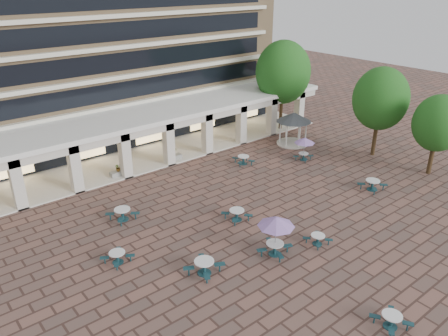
{
  "coord_description": "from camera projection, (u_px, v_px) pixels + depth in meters",
  "views": [
    {
      "loc": [
        -16.62,
        -18.47,
        15.63
      ],
      "look_at": [
        0.76,
        3.0,
        3.27
      ],
      "focal_mm": 35.0,
      "sensor_mm": 36.0,
      "label": 1
    }
  ],
  "objects": [
    {
      "name": "picnic_table_12",
      "position": [
        117.0,
        256.0,
        25.61
      ],
      "size": [
        1.87,
        1.87,
        0.72
      ],
      "rotation": [
        0.0,
        0.0,
        0.26
      ],
      "color": "#153640",
      "rests_on": "ground"
    },
    {
      "name": "tree_east_a",
      "position": [
        381.0,
        99.0,
        38.92
      ],
      "size": [
        4.94,
        4.94,
        8.24
      ],
      "color": "#403019",
      "rests_on": "ground"
    },
    {
      "name": "picnic_table_11",
      "position": [
        305.0,
        141.0,
        39.19
      ],
      "size": [
        1.87,
        1.87,
        2.15
      ],
      "rotation": [
        0.0,
        0.0,
        0.21
      ],
      "color": "#153640",
      "rests_on": "ground"
    },
    {
      "name": "gazebo",
      "position": [
        294.0,
        121.0,
        42.69
      ],
      "size": [
        3.47,
        3.47,
        3.23
      ],
      "rotation": [
        0.0,
        0.0,
        0.24
      ],
      "color": "beige",
      "rests_on": "ground"
    },
    {
      "name": "picnic_table_2",
      "position": [
        391.0,
        320.0,
        20.93
      ],
      "size": [
        1.87,
        1.87,
        0.73
      ],
      "rotation": [
        0.0,
        0.0,
        -0.22
      ],
      "color": "#153640",
      "rests_on": "ground"
    },
    {
      "name": "picnic_table_6",
      "position": [
        276.0,
        223.0,
        25.64
      ],
      "size": [
        2.25,
        2.25,
        2.6
      ],
      "rotation": [
        0.0,
        0.0,
        0.38
      ],
      "color": "#153640",
      "rests_on": "ground"
    },
    {
      "name": "retail_arcade",
      "position": [
        133.0,
        130.0,
        38.31
      ],
      "size": [
        42.0,
        6.6,
        4.4
      ],
      "color": "white",
      "rests_on": "ground"
    },
    {
      "name": "ground",
      "position": [
        243.0,
        230.0,
        29.04
      ],
      "size": [
        120.0,
        120.0,
        0.0
      ],
      "primitive_type": "plane",
      "color": "brown",
      "rests_on": "ground"
    },
    {
      "name": "picnic_table_1",
      "position": [
        318.0,
        239.0,
        27.38
      ],
      "size": [
        1.53,
        1.53,
        0.66
      ],
      "rotation": [
        0.0,
        0.0,
        -0.04
      ],
      "color": "#153640",
      "rests_on": "ground"
    },
    {
      "name": "picnic_table_8",
      "position": [
        123.0,
        213.0,
        30.07
      ],
      "size": [
        2.08,
        2.08,
        0.83
      ],
      "rotation": [
        0.0,
        0.0,
        0.17
      ],
      "color": "#153640",
      "rests_on": "ground"
    },
    {
      "name": "picnic_table_7",
      "position": [
        372.0,
        184.0,
        34.25
      ],
      "size": [
        1.86,
        1.86,
        0.83
      ],
      "rotation": [
        0.0,
        0.0,
        0.01
      ],
      "color": "#153640",
      "rests_on": "ground"
    },
    {
      "name": "picnic_table_5",
      "position": [
        204.0,
        266.0,
        24.65
      ],
      "size": [
        2.27,
        2.27,
        0.86
      ],
      "rotation": [
        0.0,
        0.0,
        0.31
      ],
      "color": "#153640",
      "rests_on": "ground"
    },
    {
      "name": "picnic_table_9",
      "position": [
        237.0,
        214.0,
        30.05
      ],
      "size": [
        1.85,
        1.85,
        0.78
      ],
      "rotation": [
        0.0,
        0.0,
        -0.08
      ],
      "color": "#153640",
      "rests_on": "ground"
    },
    {
      "name": "apartment_building",
      "position": [
        71.0,
        8.0,
        41.96
      ],
      "size": [
        40.0,
        15.5,
        25.2
      ],
      "color": "tan",
      "rests_on": "ground"
    },
    {
      "name": "tree_east_b",
      "position": [
        438.0,
        123.0,
        35.47
      ],
      "size": [
        4.11,
        4.11,
        6.84
      ],
      "color": "#403019",
      "rests_on": "ground"
    },
    {
      "name": "planter_left",
      "position": [
        119.0,
        172.0,
        36.53
      ],
      "size": [
        1.5,
        0.63,
        1.17
      ],
      "color": "#969690",
      "rests_on": "ground"
    },
    {
      "name": "planter_right",
      "position": [
        174.0,
        155.0,
        39.63
      ],
      "size": [
        1.5,
        0.82,
        1.27
      ],
      "color": "#969690",
      "rests_on": "ground"
    },
    {
      "name": "tree_east_c",
      "position": [
        283.0,
        72.0,
        45.25
      ],
      "size": [
        5.72,
        5.72,
        9.52
      ],
      "color": "#403019",
      "rests_on": "ground"
    },
    {
      "name": "picnic_table_10",
      "position": [
        243.0,
        159.0,
        38.93
      ],
      "size": [
        2.02,
        2.02,
        0.76
      ],
      "rotation": [
        0.0,
        0.0,
        -0.32
      ],
      "color": "#153640",
      "rests_on": "ground"
    }
  ]
}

